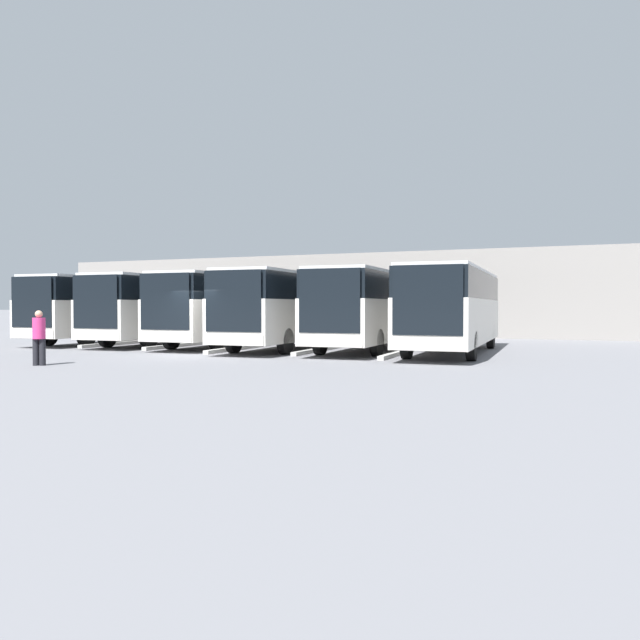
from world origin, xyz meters
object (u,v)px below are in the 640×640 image
object	(u,v)px
bus_1	(373,307)
bus_5	(115,307)
bus_4	(171,307)
bus_2	(293,307)
bus_3	(232,307)
bus_0	(454,307)
pedestrian	(39,336)

from	to	relation	value
bus_1	bus_5	size ratio (longest dim) A/B	1.00
bus_5	bus_4	bearing A→B (deg)	178.07
bus_1	bus_2	bearing A→B (deg)	5.52
bus_5	bus_3	bearing A→B (deg)	177.62
bus_3	bus_4	size ratio (longest dim) A/B	1.00
bus_2	bus_4	size ratio (longest dim) A/B	1.00
bus_0	bus_3	xyz separation A→B (m)	(10.73, -0.91, 0.00)
bus_4	pedestrian	bearing A→B (deg)	103.56
bus_1	bus_4	size ratio (longest dim) A/B	1.00
bus_5	pedestrian	bearing A→B (deg)	118.79
bus_0	bus_1	size ratio (longest dim) A/B	1.00
bus_0	bus_4	bearing A→B (deg)	-5.60
bus_1	bus_5	xyz separation A→B (m)	(14.31, -0.43, 0.00)
bus_1	pedestrian	world-z (taller)	bus_1
bus_1	bus_4	distance (m)	10.74
bus_2	bus_5	distance (m)	10.77
bus_1	pedestrian	bearing A→B (deg)	53.17
bus_4	pedestrian	world-z (taller)	bus_4
bus_3	bus_1	bearing A→B (deg)	175.57
bus_2	bus_4	bearing A→B (deg)	-8.59
bus_4	pedestrian	xyz separation A→B (m)	(-3.07, 11.29, -0.91)
bus_4	bus_5	world-z (taller)	same
bus_0	bus_4	xyz separation A→B (m)	(14.31, -0.98, 0.00)
bus_3	bus_4	bearing A→B (deg)	-2.84
bus_0	bus_3	world-z (taller)	same
bus_5	bus_1	bearing A→B (deg)	176.59
bus_0	bus_4	size ratio (longest dim) A/B	1.00
bus_2	pedestrian	size ratio (longest dim) A/B	6.43
bus_0	pedestrian	bearing A→B (deg)	40.86
bus_0	bus_2	bearing A→B (deg)	-2.58
bus_5	bus_2	bearing A→B (deg)	173.62
bus_0	pedestrian	distance (m)	15.28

